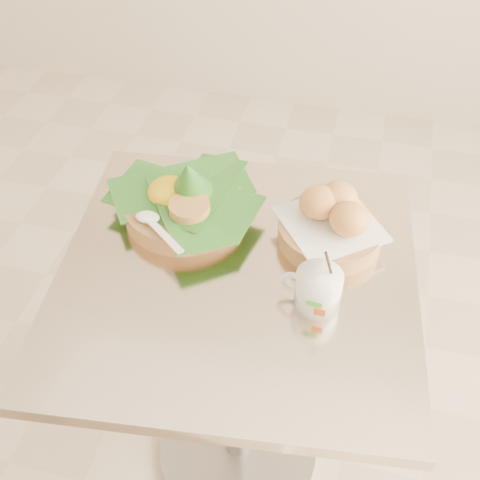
% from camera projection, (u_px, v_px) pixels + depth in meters
% --- Properties ---
extents(floor, '(3.60, 3.60, 0.00)m').
position_uv_depth(floor, '(187.00, 426.00, 1.76)').
color(floor, beige).
rests_on(floor, ground).
extents(cafe_table, '(0.77, 0.77, 0.75)m').
position_uv_depth(cafe_table, '(237.00, 337.00, 1.34)').
color(cafe_table, gray).
rests_on(cafe_table, floor).
extents(rice_basket, '(0.32, 0.32, 0.16)m').
position_uv_depth(rice_basket, '(184.00, 200.00, 1.26)').
color(rice_basket, tan).
rests_on(rice_basket, cafe_table).
extents(bread_basket, '(0.25, 0.25, 0.11)m').
position_uv_depth(bread_basket, '(332.00, 222.00, 1.21)').
color(bread_basket, tan).
rests_on(bread_basket, cafe_table).
extents(coffee_mug, '(0.12, 0.09, 0.15)m').
position_uv_depth(coffee_mug, '(317.00, 288.00, 1.09)').
color(coffee_mug, white).
rests_on(coffee_mug, cafe_table).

